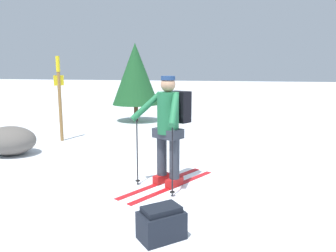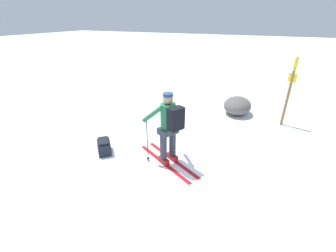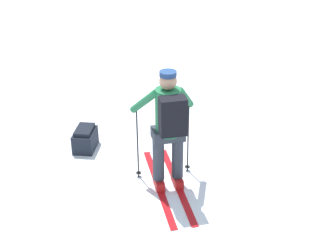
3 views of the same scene
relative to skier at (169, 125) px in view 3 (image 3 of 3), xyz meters
name	(u,v)px [view 3 (image 3 of 3)]	position (x,y,z in m)	size (l,w,h in m)	color
ground_plane	(165,193)	(0.12, 0.08, -0.93)	(80.00, 80.00, 0.00)	white
skier	(169,125)	(0.00, 0.00, 0.00)	(1.16, 1.74, 1.63)	red
dropped_backpack	(85,139)	(0.28, -1.59, -0.77)	(0.53, 0.53, 0.35)	black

